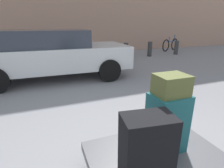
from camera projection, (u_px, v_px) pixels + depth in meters
luggage_cart at (154, 158)px, 1.78m from camera, size 1.32×0.86×0.34m
suitcase_teal_front_left at (167, 123)px, 1.74m from camera, size 0.36×0.30×0.60m
suitcase_black_center at (147, 148)px, 1.40m from camera, size 0.44×0.31×0.57m
duffel_bag_olive_topmost_pile at (171, 85)px, 1.61m from camera, size 0.30×0.24×0.19m
parked_car at (52, 53)px, 5.14m from camera, size 4.35×2.02×1.42m
bicycle_leaning at (170, 45)px, 10.81m from camera, size 1.65×0.73×0.96m
bollard_kerb_near at (126, 50)px, 8.46m from camera, size 0.22×0.22×0.73m
bollard_kerb_mid at (150, 49)px, 8.92m from camera, size 0.22×0.22×0.73m
bollard_kerb_far at (176, 48)px, 9.49m from camera, size 0.22×0.22×0.73m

